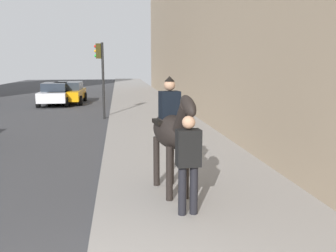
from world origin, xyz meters
TOP-DOWN VIEW (x-y plane):
  - mounted_horse_near at (3.58, -1.48)m, footprint 2.14×0.80m
  - pedestrian_greeting at (2.51, -1.60)m, footprint 0.28×0.42m
  - car_mid_lane at (21.12, 3.59)m, footprint 4.22×2.02m
  - car_far_lane at (22.08, 2.86)m, footprint 4.62×2.16m
  - traffic_light_near_curb at (14.63, 0.33)m, footprint 0.20×0.44m

SIDE VIEW (x-z plane):
  - car_mid_lane at x=21.12m, z-range 0.04..1.48m
  - car_far_lane at x=22.08m, z-range 0.04..1.48m
  - pedestrian_greeting at x=2.51m, z-range 0.25..1.95m
  - mounted_horse_near at x=3.58m, z-range 0.25..2.56m
  - traffic_light_near_curb at x=14.63m, z-range 0.63..4.28m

